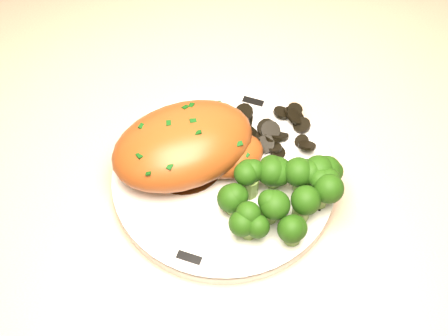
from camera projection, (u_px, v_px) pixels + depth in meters
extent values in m
cylinder|color=white|center=(224.00, 177.00, 0.62)|extent=(0.27, 0.27, 0.02)
cube|color=black|center=(253.00, 102.00, 0.67)|extent=(0.03, 0.02, 0.00)
cube|color=black|center=(135.00, 147.00, 0.63)|extent=(0.02, 0.03, 0.00)
cube|color=black|center=(189.00, 258.00, 0.56)|extent=(0.03, 0.02, 0.00)
cube|color=black|center=(319.00, 200.00, 0.60)|extent=(0.02, 0.03, 0.00)
cylinder|color=black|center=(185.00, 161.00, 0.62)|extent=(0.09, 0.09, 0.00)
ellipsoid|color=#98461A|center=(183.00, 145.00, 0.60)|extent=(0.18, 0.14, 0.06)
ellipsoid|color=#98461A|center=(231.00, 155.00, 0.61)|extent=(0.08, 0.07, 0.03)
cube|color=#0B390C|center=(137.00, 143.00, 0.57)|extent=(0.01, 0.01, 0.00)
cube|color=#0B390C|center=(154.00, 134.00, 0.57)|extent=(0.01, 0.01, 0.00)
cube|color=#0B390C|center=(171.00, 127.00, 0.57)|extent=(0.01, 0.01, 0.00)
cube|color=#0B390C|center=(188.00, 121.00, 0.58)|extent=(0.01, 0.01, 0.00)
cube|color=#0B390C|center=(205.00, 117.00, 0.58)|extent=(0.01, 0.01, 0.00)
cube|color=#0B390C|center=(221.00, 113.00, 0.59)|extent=(0.01, 0.01, 0.00)
cylinder|color=black|center=(293.00, 131.00, 0.65)|extent=(0.02, 0.01, 0.01)
cylinder|color=black|center=(291.00, 126.00, 0.65)|extent=(0.02, 0.02, 0.01)
cylinder|color=black|center=(287.00, 121.00, 0.65)|extent=(0.02, 0.02, 0.01)
cylinder|color=black|center=(281.00, 122.00, 0.65)|extent=(0.02, 0.02, 0.01)
cylinder|color=black|center=(274.00, 119.00, 0.65)|extent=(0.02, 0.02, 0.01)
cylinder|color=black|center=(267.00, 117.00, 0.65)|extent=(0.02, 0.02, 0.01)
cylinder|color=black|center=(259.00, 121.00, 0.65)|extent=(0.02, 0.02, 0.01)
cylinder|color=black|center=(252.00, 122.00, 0.65)|extent=(0.02, 0.02, 0.00)
cylinder|color=black|center=(247.00, 123.00, 0.64)|extent=(0.03, 0.02, 0.01)
cylinder|color=black|center=(242.00, 130.00, 0.65)|extent=(0.02, 0.02, 0.02)
cylinder|color=black|center=(240.00, 133.00, 0.64)|extent=(0.02, 0.02, 0.01)
cylinder|color=black|center=(240.00, 135.00, 0.63)|extent=(0.02, 0.02, 0.01)
cylinder|color=black|center=(242.00, 142.00, 0.64)|extent=(0.02, 0.02, 0.01)
cylinder|color=black|center=(246.00, 144.00, 0.63)|extent=(0.03, 0.03, 0.01)
cylinder|color=black|center=(252.00, 145.00, 0.63)|extent=(0.03, 0.03, 0.02)
cylinder|color=black|center=(258.00, 150.00, 0.63)|extent=(0.03, 0.03, 0.02)
cylinder|color=black|center=(266.00, 148.00, 0.63)|extent=(0.02, 0.02, 0.01)
cylinder|color=black|center=(274.00, 146.00, 0.63)|extent=(0.02, 0.02, 0.01)
cylinder|color=black|center=(281.00, 147.00, 0.63)|extent=(0.03, 0.03, 0.01)
cylinder|color=black|center=(287.00, 142.00, 0.63)|extent=(0.03, 0.03, 0.01)
cylinder|color=black|center=(291.00, 137.00, 0.63)|extent=(0.03, 0.03, 0.02)
cylinder|color=black|center=(293.00, 136.00, 0.64)|extent=(0.03, 0.03, 0.01)
cylinder|color=olive|center=(250.00, 187.00, 0.59)|extent=(0.02, 0.02, 0.02)
sphere|color=black|center=(250.00, 179.00, 0.58)|extent=(0.03, 0.03, 0.03)
cylinder|color=olive|center=(274.00, 176.00, 0.60)|extent=(0.02, 0.02, 0.02)
sphere|color=black|center=(275.00, 168.00, 0.59)|extent=(0.03, 0.03, 0.03)
cylinder|color=olive|center=(302.00, 184.00, 0.59)|extent=(0.02, 0.02, 0.02)
sphere|color=black|center=(304.00, 175.00, 0.58)|extent=(0.03, 0.03, 0.03)
cylinder|color=olive|center=(269.00, 212.00, 0.58)|extent=(0.02, 0.02, 0.02)
sphere|color=black|center=(270.00, 204.00, 0.56)|extent=(0.03, 0.03, 0.03)
cylinder|color=olive|center=(301.00, 212.00, 0.58)|extent=(0.02, 0.02, 0.02)
sphere|color=black|center=(303.00, 204.00, 0.56)|extent=(0.03, 0.03, 0.03)
cylinder|color=olive|center=(320.00, 197.00, 0.59)|extent=(0.02, 0.02, 0.02)
sphere|color=black|center=(322.00, 189.00, 0.57)|extent=(0.03, 0.03, 0.03)
cylinder|color=olive|center=(249.00, 227.00, 0.57)|extent=(0.02, 0.02, 0.02)
sphere|color=black|center=(250.00, 220.00, 0.55)|extent=(0.03, 0.03, 0.03)
cylinder|color=olive|center=(293.00, 234.00, 0.56)|extent=(0.02, 0.02, 0.02)
sphere|color=black|center=(294.00, 226.00, 0.55)|extent=(0.03, 0.03, 0.03)
cylinder|color=olive|center=(235.00, 205.00, 0.58)|extent=(0.02, 0.02, 0.02)
sphere|color=black|center=(236.00, 197.00, 0.57)|extent=(0.03, 0.03, 0.03)
cylinder|color=olive|center=(323.00, 177.00, 0.60)|extent=(0.02, 0.02, 0.02)
sphere|color=black|center=(325.00, 169.00, 0.59)|extent=(0.03, 0.03, 0.03)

